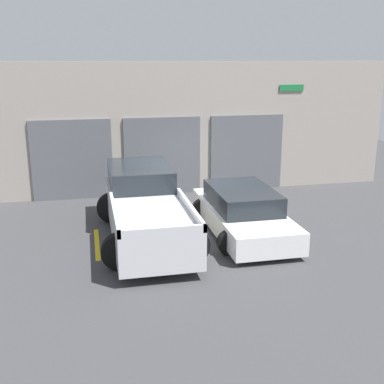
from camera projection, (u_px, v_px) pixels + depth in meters
The scene contains 7 objects.
ground_plane at pixel (186, 220), 14.24m from camera, with size 28.00×28.00×0.00m, color #3D3D3F.
shophouse_building at pixel (166, 129), 16.74m from camera, with size 16.20×0.68×4.52m.
pickup_truck at pixel (145, 207), 12.70m from camera, with size 2.50×5.43×1.69m.
sedan_white at pixel (243, 212), 13.07m from camera, with size 2.18×4.47×1.23m.
parking_stripe_far_left at pixel (97, 244), 12.38m from camera, with size 0.12×2.20×0.01m, color gold.
parking_stripe_left at pixel (196, 236), 12.92m from camera, with size 0.12×2.20×0.01m, color gold.
parking_stripe_centre at pixel (287, 229), 13.46m from camera, with size 0.12×2.20×0.01m, color gold.
Camera 1 is at (-2.69, -13.23, 4.62)m, focal length 45.00 mm.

